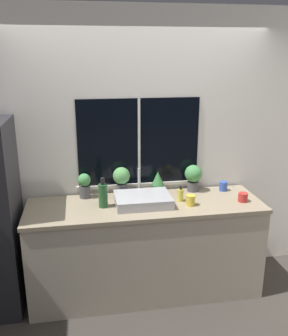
{
  "coord_description": "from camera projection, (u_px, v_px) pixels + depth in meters",
  "views": [
    {
      "loc": [
        -0.56,
        -2.85,
        2.27
      ],
      "look_at": [
        -0.01,
        0.33,
        1.27
      ],
      "focal_mm": 40.0,
      "sensor_mm": 36.0,
      "label": 1
    }
  ],
  "objects": [
    {
      "name": "potted_plant_far_right",
      "position": [
        193.0,
        176.0,
        3.77
      ],
      "size": [
        0.17,
        0.17,
        0.27
      ],
      "color": "#4C4C51",
      "rests_on": "counter"
    },
    {
      "name": "soap_bottle",
      "position": [
        180.0,
        195.0,
        3.53
      ],
      "size": [
        0.06,
        0.06,
        0.15
      ],
      "color": "#DBD14C",
      "rests_on": "counter"
    },
    {
      "name": "bottle_tall",
      "position": [
        103.0,
        195.0,
        3.38
      ],
      "size": [
        0.08,
        0.08,
        0.28
      ],
      "color": "#235128",
      "rests_on": "counter"
    },
    {
      "name": "mug_blue",
      "position": [
        223.0,
        186.0,
        3.8
      ],
      "size": [
        0.08,
        0.08,
        0.1
      ],
      "color": "#3351AD",
      "rests_on": "counter"
    },
    {
      "name": "potted_plant_center_right",
      "position": [
        158.0,
        182.0,
        3.72
      ],
      "size": [
        0.12,
        0.12,
        0.22
      ],
      "color": "#4C4C51",
      "rests_on": "counter"
    },
    {
      "name": "potted_plant_center_left",
      "position": [
        122.0,
        179.0,
        3.64
      ],
      "size": [
        0.17,
        0.17,
        0.29
      ],
      "color": "#4C4C51",
      "rests_on": "counter"
    },
    {
      "name": "counter",
      "position": [
        145.0,
        248.0,
        3.62
      ],
      "size": [
        2.2,
        0.68,
        0.92
      ],
      "color": "#B2A893",
      "rests_on": "ground_plane"
    },
    {
      "name": "sink",
      "position": [
        143.0,
        200.0,
        3.46
      ],
      "size": [
        0.51,
        0.44,
        0.28
      ],
      "color": "#ADADB2",
      "rests_on": "counter"
    },
    {
      "name": "ground_plane",
      "position": [
        151.0,
        310.0,
        3.44
      ],
      "size": [
        14.0,
        14.0,
        0.0
      ],
      "primitive_type": "plane",
      "color": "#38332D"
    },
    {
      "name": "mug_yellow",
      "position": [
        191.0,
        200.0,
        3.43
      ],
      "size": [
        0.08,
        0.08,
        0.1
      ],
      "color": "gold",
      "rests_on": "counter"
    },
    {
      "name": "potted_plant_far_left",
      "position": [
        84.0,
        185.0,
        3.6
      ],
      "size": [
        0.12,
        0.12,
        0.24
      ],
      "color": "#4C4C51",
      "rests_on": "counter"
    },
    {
      "name": "wall_back",
      "position": [
        138.0,
        149.0,
        3.73
      ],
      "size": [
        8.0,
        0.09,
        2.7
      ],
      "color": "silver",
      "rests_on": "ground_plane"
    },
    {
      "name": "mug_red",
      "position": [
        243.0,
        197.0,
        3.53
      ],
      "size": [
        0.09,
        0.09,
        0.08
      ],
      "color": "#B72D28",
      "rests_on": "counter"
    }
  ]
}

